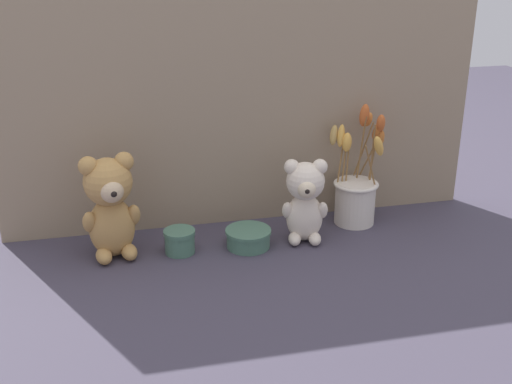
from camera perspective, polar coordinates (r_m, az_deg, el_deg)
The scene contains 7 objects.
ground_plane at distance 1.62m, azimuth 0.16°, elevation -4.77°, with size 4.00×4.00×0.00m, color #3D3847.
backdrop_wall at distance 1.66m, azimuth -1.16°, elevation 8.08°, with size 1.26×0.02×0.66m.
teddy_bear_large at distance 1.55m, azimuth -12.84°, elevation -1.10°, with size 0.14×0.13×0.26m.
teddy_bear_medium at distance 1.60m, azimuth 4.38°, elevation -0.64°, with size 0.12×0.11×0.22m.
flower_vase at distance 1.73m, azimuth 8.89°, elevation 0.10°, with size 0.16×0.15×0.32m.
decorative_tin_tall at distance 1.58m, azimuth -6.80°, elevation -4.36°, with size 0.08×0.08×0.06m.
decorative_tin_short at distance 1.61m, azimuth -0.71°, elevation -4.06°, with size 0.11×0.11×0.05m.
Camera 1 is at (-0.33, -1.41, 0.73)m, focal length 45.00 mm.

